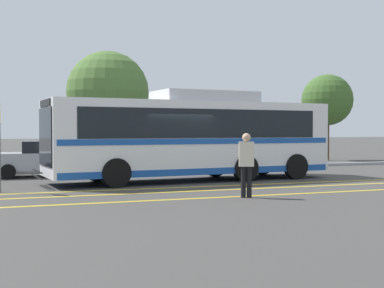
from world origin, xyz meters
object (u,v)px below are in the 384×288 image
object	(u,v)px
pedestrian_1	(246,161)
tree_0	(327,100)
tree_1	(108,92)
parked_car_1	(42,159)
transit_bus	(192,136)

from	to	relation	value
pedestrian_1	tree_0	distance (m)	20.58
pedestrian_1	tree_1	size ratio (longest dim) A/B	0.30
tree_0	tree_1	bearing A→B (deg)	-179.17
tree_0	tree_1	distance (m)	14.27
parked_car_1	tree_0	size ratio (longest dim) A/B	0.78
transit_bus	pedestrian_1	distance (m)	5.48
parked_car_1	tree_1	size ratio (longest dim) A/B	0.69
pedestrian_1	parked_car_1	bearing A→B (deg)	139.60
tree_0	parked_car_1	bearing A→B (deg)	-161.24
parked_car_1	pedestrian_1	world-z (taller)	pedestrian_1
pedestrian_1	tree_0	world-z (taller)	tree_0
tree_1	parked_car_1	bearing A→B (deg)	-123.51
pedestrian_1	tree_1	distance (m)	15.57
tree_0	transit_bus	bearing A→B (deg)	-142.20
transit_bus	pedestrian_1	world-z (taller)	transit_bus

